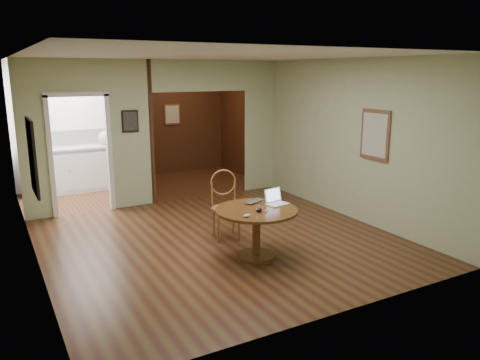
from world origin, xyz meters
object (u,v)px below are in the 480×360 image
open_laptop (275,199)px  closed_laptop (257,202)px  chair (225,200)px  dining_table (256,222)px

open_laptop → closed_laptop: (-0.21, 0.15, -0.05)m
chair → open_laptop: size_ratio=3.18×
chair → closed_laptop: chair is taller
closed_laptop → dining_table: bearing=-144.2°
dining_table → open_laptop: size_ratio=3.38×
chair → dining_table: bearing=-77.6°
dining_table → chair: 0.94m
chair → closed_laptop: 0.72m
chair → closed_laptop: bearing=-65.3°
dining_table → closed_laptop: 0.35m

